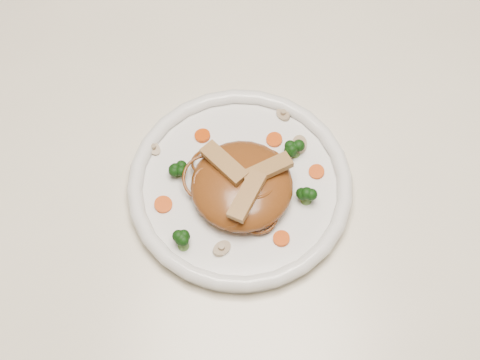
{
  "coord_description": "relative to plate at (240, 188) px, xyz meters",
  "views": [
    {
      "loc": [
        -0.06,
        -0.4,
        1.55
      ],
      "look_at": [
        -0.04,
        0.01,
        0.78
      ],
      "focal_mm": 51.95,
      "sensor_mm": 36.0,
      "label": 1
    }
  ],
  "objects": [
    {
      "name": "carrot_2",
      "position": [
        0.1,
        0.01,
        0.01
      ],
      "size": [
        0.03,
        0.03,
        0.0
      ],
      "primitive_type": "cylinder",
      "rotation": [
        0.0,
        0.0,
        -0.35
      ],
      "color": "#ED4508",
      "rests_on": "plate"
    },
    {
      "name": "chicken_b",
      "position": [
        -0.02,
        0.01,
        0.05
      ],
      "size": [
        0.06,
        0.06,
        0.01
      ],
      "primitive_type": "cube",
      "rotation": [
        0.0,
        0.0,
        2.26
      ],
      "color": "#AD8352",
      "rests_on": "noodle_mound"
    },
    {
      "name": "plate",
      "position": [
        0.0,
        0.0,
        0.0
      ],
      "size": [
        0.34,
        0.34,
        0.02
      ],
      "primitive_type": "cylinder",
      "rotation": [
        0.0,
        0.0,
        0.22
      ],
      "color": "white",
      "rests_on": "table"
    },
    {
      "name": "carrot_3",
      "position": [
        -0.04,
        0.08,
        0.01
      ],
      "size": [
        0.03,
        0.03,
        0.0
      ],
      "primitive_type": "cylinder",
      "rotation": [
        0.0,
        0.0,
        0.36
      ],
      "color": "#ED4508",
      "rests_on": "plate"
    },
    {
      "name": "mushroom_3",
      "position": [
        0.06,
        0.1,
        0.01
      ],
      "size": [
        0.03,
        0.03,
        0.01
      ],
      "primitive_type": "cylinder",
      "rotation": [
        0.0,
        0.0,
        2.16
      ],
      "color": "tan",
      "rests_on": "plate"
    },
    {
      "name": "table",
      "position": [
        0.04,
        -0.01,
        -0.11
      ],
      "size": [
        1.2,
        0.8,
        0.75
      ],
      "color": "white",
      "rests_on": "ground"
    },
    {
      "name": "chicken_c",
      "position": [
        0.01,
        -0.04,
        0.05
      ],
      "size": [
        0.05,
        0.07,
        0.01
      ],
      "primitive_type": "cube",
      "rotation": [
        0.0,
        0.0,
        4.18
      ],
      "color": "#AD8352",
      "rests_on": "noodle_mound"
    },
    {
      "name": "noodle_mound",
      "position": [
        0.0,
        -0.01,
        0.03
      ],
      "size": [
        0.13,
        0.13,
        0.04
      ],
      "primitive_type": "ellipsoid",
      "rotation": [
        0.0,
        0.0,
        -0.01
      ],
      "color": "brown",
      "rests_on": "plate"
    },
    {
      "name": "chicken_a",
      "position": [
        0.03,
        -0.0,
        0.05
      ],
      "size": [
        0.07,
        0.04,
        0.01
      ],
      "primitive_type": "cube",
      "rotation": [
        0.0,
        0.0,
        0.42
      ],
      "color": "#AD8352",
      "rests_on": "noodle_mound"
    },
    {
      "name": "broccoli_2",
      "position": [
        -0.07,
        -0.08,
        0.02
      ],
      "size": [
        0.04,
        0.04,
        0.03
      ],
      "primitive_type": null,
      "rotation": [
        0.0,
        0.0,
        -0.35
      ],
      "color": "#0B330A",
      "rests_on": "plate"
    },
    {
      "name": "mushroom_0",
      "position": [
        -0.03,
        -0.09,
        0.01
      ],
      "size": [
        0.03,
        0.03,
        0.01
      ],
      "primitive_type": "cylinder",
      "rotation": [
        0.0,
        0.0,
        0.62
      ],
      "color": "tan",
      "rests_on": "plate"
    },
    {
      "name": "broccoli_1",
      "position": [
        -0.08,
        0.02,
        0.02
      ],
      "size": [
        0.03,
        0.03,
        0.03
      ],
      "primitive_type": null,
      "rotation": [
        0.0,
        0.0,
        0.17
      ],
      "color": "#0B330A",
      "rests_on": "plate"
    },
    {
      "name": "carrot_1",
      "position": [
        -0.1,
        -0.02,
        0.01
      ],
      "size": [
        0.03,
        0.03,
        0.0
      ],
      "primitive_type": "cylinder",
      "rotation": [
        0.0,
        0.0,
        0.23
      ],
      "color": "#ED4508",
      "rests_on": "plate"
    },
    {
      "name": "mushroom_1",
      "position": [
        0.08,
        0.05,
        0.01
      ],
      "size": [
        0.03,
        0.03,
        0.01
      ],
      "primitive_type": "cylinder",
      "rotation": [
        0.0,
        0.0,
        1.49
      ],
      "color": "tan",
      "rests_on": "plate"
    },
    {
      "name": "carrot_0",
      "position": [
        0.05,
        0.06,
        0.01
      ],
      "size": [
        0.03,
        0.03,
        0.0
      ],
      "primitive_type": "cylinder",
      "rotation": [
        0.0,
        0.0,
        -0.44
      ],
      "color": "#ED4508",
      "rests_on": "plate"
    },
    {
      "name": "mushroom_2",
      "position": [
        -0.11,
        0.06,
        0.01
      ],
      "size": [
        0.03,
        0.03,
        0.01
      ],
      "primitive_type": "cylinder",
      "rotation": [
        0.0,
        0.0,
        -0.98
      ],
      "color": "tan",
      "rests_on": "plate"
    },
    {
      "name": "carrot_4",
      "position": [
        0.05,
        -0.08,
        0.01
      ],
      "size": [
        0.02,
        0.02,
        0.0
      ],
      "primitive_type": "cylinder",
      "rotation": [
        0.0,
        0.0,
        0.11
      ],
      "color": "#ED4508",
      "rests_on": "plate"
    },
    {
      "name": "broccoli_3",
      "position": [
        0.08,
        -0.03,
        0.03
      ],
      "size": [
        0.04,
        0.04,
        0.03
      ],
      "primitive_type": null,
      "rotation": [
        0.0,
        0.0,
        -0.42
      ],
      "color": "#0B330A",
      "rests_on": "plate"
    },
    {
      "name": "broccoli_0",
      "position": [
        0.07,
        0.04,
        0.02
      ],
      "size": [
        0.03,
        0.03,
        0.03
      ],
      "primitive_type": null,
      "rotation": [
        0.0,
        0.0,
        0.24
      ],
      "color": "#0B330A",
      "rests_on": "plate"
    },
    {
      "name": "ground",
      "position": [
        0.04,
        -0.01,
        -0.76
      ],
      "size": [
        4.0,
        4.0,
        0.0
      ],
      "primitive_type": "plane",
      "color": "#58331E",
      "rests_on": "ground"
    }
  ]
}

